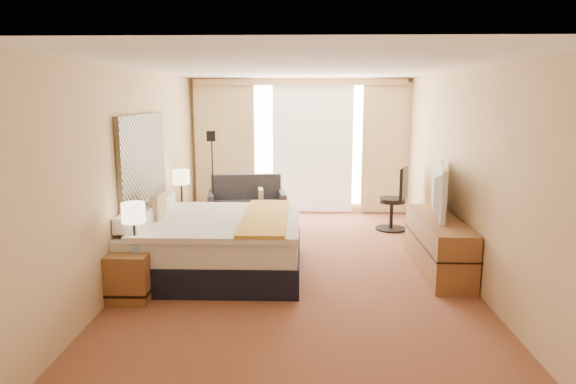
{
  "coord_description": "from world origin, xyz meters",
  "views": [
    {
      "loc": [
        0.04,
        -6.5,
        2.26
      ],
      "look_at": [
        -0.15,
        0.4,
        0.97
      ],
      "focal_mm": 32.0,
      "sensor_mm": 36.0,
      "label": 1
    }
  ],
  "objects_px": {
    "nightstand_left": "(132,275)",
    "desk_chair": "(395,202)",
    "media_dresser": "(438,245)",
    "loveseat": "(247,208)",
    "floor_lamp": "(212,159)",
    "television": "(433,190)",
    "lamp_right": "(181,178)",
    "lamp_left": "(133,214)",
    "nightstand_right": "(182,222)",
    "bed": "(216,244)"
  },
  "relations": [
    {
      "from": "nightstand_left",
      "to": "desk_chair",
      "type": "bearing_deg",
      "value": 41.75
    },
    {
      "from": "media_dresser",
      "to": "loveseat",
      "type": "bearing_deg",
      "value": 138.02
    },
    {
      "from": "floor_lamp",
      "to": "desk_chair",
      "type": "bearing_deg",
      "value": -4.05
    },
    {
      "from": "television",
      "to": "nightstand_left",
      "type": "bearing_deg",
      "value": 122.12
    },
    {
      "from": "lamp_right",
      "to": "media_dresser",
      "type": "bearing_deg",
      "value": -21.95
    },
    {
      "from": "floor_lamp",
      "to": "desk_chair",
      "type": "relative_size",
      "value": 1.54
    },
    {
      "from": "nightstand_left",
      "to": "lamp_right",
      "type": "height_order",
      "value": "lamp_right"
    },
    {
      "from": "desk_chair",
      "to": "television",
      "type": "relative_size",
      "value": 0.93
    },
    {
      "from": "lamp_left",
      "to": "lamp_right",
      "type": "xyz_separation_m",
      "value": [
        -0.04,
        2.48,
        0.01
      ]
    },
    {
      "from": "desk_chair",
      "to": "lamp_right",
      "type": "relative_size",
      "value": 1.93
    },
    {
      "from": "nightstand_right",
      "to": "floor_lamp",
      "type": "relative_size",
      "value": 0.33
    },
    {
      "from": "floor_lamp",
      "to": "lamp_right",
      "type": "height_order",
      "value": "floor_lamp"
    },
    {
      "from": "loveseat",
      "to": "nightstand_left",
      "type": "bearing_deg",
      "value": -112.65
    },
    {
      "from": "bed",
      "to": "loveseat",
      "type": "height_order",
      "value": "bed"
    },
    {
      "from": "television",
      "to": "desk_chair",
      "type": "bearing_deg",
      "value": 17.39
    },
    {
      "from": "nightstand_right",
      "to": "loveseat",
      "type": "distance_m",
      "value": 1.4
    },
    {
      "from": "lamp_left",
      "to": "lamp_right",
      "type": "height_order",
      "value": "lamp_right"
    },
    {
      "from": "loveseat",
      "to": "lamp_left",
      "type": "relative_size",
      "value": 2.66
    },
    {
      "from": "nightstand_left",
      "to": "nightstand_right",
      "type": "height_order",
      "value": "same"
    },
    {
      "from": "loveseat",
      "to": "television",
      "type": "distance_m",
      "value": 3.62
    },
    {
      "from": "floor_lamp",
      "to": "lamp_right",
      "type": "relative_size",
      "value": 2.98
    },
    {
      "from": "nightstand_right",
      "to": "lamp_right",
      "type": "height_order",
      "value": "lamp_right"
    },
    {
      "from": "nightstand_right",
      "to": "lamp_left",
      "type": "bearing_deg",
      "value": -89.07
    },
    {
      "from": "bed",
      "to": "lamp_left",
      "type": "distance_m",
      "value": 1.3
    },
    {
      "from": "nightstand_left",
      "to": "nightstand_right",
      "type": "relative_size",
      "value": 1.0
    },
    {
      "from": "nightstand_right",
      "to": "nightstand_left",
      "type": "bearing_deg",
      "value": -90.0
    },
    {
      "from": "media_dresser",
      "to": "desk_chair",
      "type": "bearing_deg",
      "value": 95.39
    },
    {
      "from": "loveseat",
      "to": "floor_lamp",
      "type": "relative_size",
      "value": 0.87
    },
    {
      "from": "loveseat",
      "to": "desk_chair",
      "type": "distance_m",
      "value": 2.61
    },
    {
      "from": "bed",
      "to": "television",
      "type": "height_order",
      "value": "television"
    },
    {
      "from": "bed",
      "to": "lamp_right",
      "type": "relative_size",
      "value": 3.81
    },
    {
      "from": "media_dresser",
      "to": "nightstand_right",
      "type": "bearing_deg",
      "value": 158.6
    },
    {
      "from": "floor_lamp",
      "to": "nightstand_left",
      "type": "bearing_deg",
      "value": -96.1
    },
    {
      "from": "lamp_left",
      "to": "television",
      "type": "height_order",
      "value": "television"
    },
    {
      "from": "desk_chair",
      "to": "lamp_left",
      "type": "xyz_separation_m",
      "value": [
        -3.46,
        -3.07,
        0.49
      ]
    },
    {
      "from": "media_dresser",
      "to": "desk_chair",
      "type": "xyz_separation_m",
      "value": [
        -0.2,
        2.08,
        0.13
      ]
    },
    {
      "from": "bed",
      "to": "desk_chair",
      "type": "distance_m",
      "value": 3.48
    },
    {
      "from": "bed",
      "to": "lamp_left",
      "type": "bearing_deg",
      "value": -131.6
    },
    {
      "from": "nightstand_left",
      "to": "lamp_left",
      "type": "height_order",
      "value": "lamp_left"
    },
    {
      "from": "nightstand_right",
      "to": "bed",
      "type": "height_order",
      "value": "bed"
    },
    {
      "from": "floor_lamp",
      "to": "television",
      "type": "xyz_separation_m",
      "value": [
        3.29,
        -2.08,
        -0.15
      ]
    },
    {
      "from": "nightstand_left",
      "to": "loveseat",
      "type": "height_order",
      "value": "loveseat"
    },
    {
      "from": "nightstand_left",
      "to": "loveseat",
      "type": "xyz_separation_m",
      "value": [
        0.93,
        3.54,
        0.01
      ]
    },
    {
      "from": "nightstand_right",
      "to": "lamp_left",
      "type": "height_order",
      "value": "lamp_left"
    },
    {
      "from": "lamp_right",
      "to": "desk_chair",
      "type": "bearing_deg",
      "value": 9.46
    },
    {
      "from": "desk_chair",
      "to": "loveseat",
      "type": "bearing_deg",
      "value": -166.16
    },
    {
      "from": "media_dresser",
      "to": "television",
      "type": "distance_m",
      "value": 0.72
    },
    {
      "from": "floor_lamp",
      "to": "nightstand_right",
      "type": "bearing_deg",
      "value": -112.84
    },
    {
      "from": "bed",
      "to": "desk_chair",
      "type": "bearing_deg",
      "value": 39.23
    },
    {
      "from": "loveseat",
      "to": "floor_lamp",
      "type": "height_order",
      "value": "floor_lamp"
    }
  ]
}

